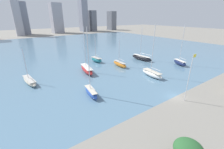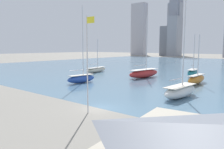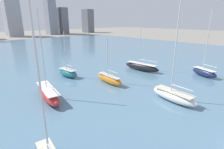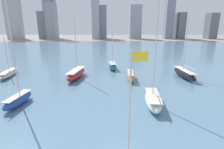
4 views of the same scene
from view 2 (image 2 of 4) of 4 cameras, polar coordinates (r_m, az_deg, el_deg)
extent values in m
plane|color=gray|center=(28.05, -3.31, -8.80)|extent=(500.00, 500.00, 0.00)
cylinder|color=silver|center=(25.19, -6.47, 2.30)|extent=(0.14, 0.14, 11.18)
cube|color=yellow|center=(24.85, -5.60, 14.01)|extent=(1.10, 0.03, 0.70)
cube|color=#A8A8B2|center=(224.42, 7.09, 11.58)|extent=(14.94, 7.57, 50.73)
cube|color=slate|center=(205.64, 14.49, 8.46)|extent=(14.00, 7.16, 26.65)
cube|color=#8E939E|center=(209.70, 16.04, 11.15)|extent=(11.15, 8.66, 46.90)
cube|color=#8E939E|center=(211.86, 16.32, 13.09)|extent=(8.04, 12.27, 61.60)
cube|color=gray|center=(209.14, 16.24, 11.92)|extent=(7.51, 11.81, 52.47)
cube|color=#8E939E|center=(200.60, 16.07, 9.51)|extent=(8.52, 13.44, 34.07)
ellipsoid|color=beige|center=(67.85, -4.13, 1.22)|extent=(3.38, 9.96, 1.48)
cube|color=#BCB7AD|center=(67.78, -4.14, 1.81)|extent=(2.77, 8.17, 0.10)
cube|color=#2D2D33|center=(67.90, -4.13, 0.88)|extent=(0.38, 1.76, 0.67)
cylinder|color=silver|center=(68.12, -3.81, 5.55)|extent=(0.18, 0.18, 8.71)
cylinder|color=silver|center=(66.15, -5.12, 2.67)|extent=(0.81, 5.28, 0.14)
ellipsoid|color=#B72828|center=(56.00, 8.36, 0.26)|extent=(4.19, 10.88, 2.14)
cube|color=silver|center=(55.89, 8.38, 1.30)|extent=(3.44, 8.92, 0.10)
cube|color=#2D2D33|center=(56.07, 8.35, -0.34)|extent=(0.46, 1.91, 0.96)
cylinder|color=silver|center=(56.23, 9.03, 8.20)|extent=(0.18, 0.18, 13.39)
cylinder|color=silver|center=(54.61, 7.37, 2.39)|extent=(0.89, 4.63, 0.14)
ellipsoid|color=#1E757F|center=(60.61, 20.33, 0.33)|extent=(3.12, 6.78, 1.99)
cube|color=#BCB7AD|center=(60.52, 20.37, 1.22)|extent=(2.56, 5.56, 0.10)
cube|color=#2D2D33|center=(60.68, 20.31, -0.18)|extent=(0.31, 1.19, 0.89)
cylinder|color=silver|center=(60.74, 20.65, 5.58)|extent=(0.18, 0.18, 9.09)
cylinder|color=silver|center=(59.77, 20.29, 2.27)|extent=(0.44, 2.30, 0.14)
ellipsoid|color=#284CA8|center=(47.91, -8.01, -1.13)|extent=(2.64, 7.18, 1.73)
cube|color=beige|center=(47.81, -8.03, -0.17)|extent=(2.16, 5.89, 0.10)
cube|color=#2D2D33|center=(47.98, -8.00, -1.70)|extent=(0.32, 1.27, 0.78)
cylinder|color=silver|center=(47.76, -7.67, 8.74)|extent=(0.18, 0.18, 14.71)
cylinder|color=silver|center=(46.98, -9.27, 1.09)|extent=(0.59, 3.49, 0.14)
ellipsoid|color=white|center=(35.15, 17.39, -4.26)|extent=(3.26, 8.76, 1.88)
cube|color=beige|center=(34.99, 17.44, -2.83)|extent=(2.67, 7.18, 0.10)
cube|color=#2D2D33|center=(35.26, 17.36, -5.09)|extent=(0.31, 1.55, 0.85)
cylinder|color=silver|center=(35.11, 18.38, 9.35)|extent=(0.18, 0.18, 14.77)
cylinder|color=silver|center=(33.65, 16.49, -1.20)|extent=(0.52, 3.93, 0.14)
ellipsoid|color=orange|center=(49.22, 21.17, -1.21)|extent=(2.02, 8.12, 1.94)
cube|color=#BCB7AD|center=(49.11, 21.22, -0.15)|extent=(1.66, 6.66, 0.10)
cube|color=#2D2D33|center=(49.30, 21.15, -1.82)|extent=(0.22, 1.46, 0.87)
cylinder|color=silver|center=(49.36, 21.69, 4.86)|extent=(0.18, 0.18, 8.46)
cylinder|color=silver|center=(47.95, 20.83, 1.09)|extent=(0.28, 3.42, 0.14)
camera|label=1|loc=(50.59, -49.71, 16.99)|focal=24.00mm
camera|label=3|loc=(44.15, -25.95, 14.23)|focal=28.00mm
camera|label=4|loc=(20.66, -35.56, 19.90)|focal=28.00mm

